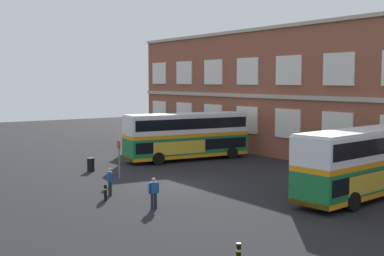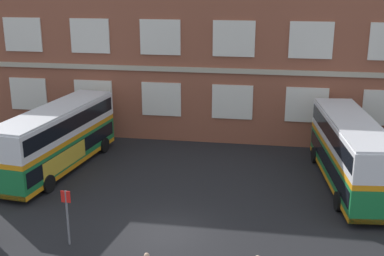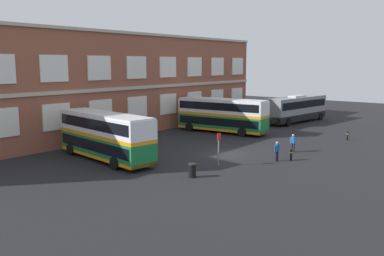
{
  "view_description": "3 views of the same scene",
  "coord_description": "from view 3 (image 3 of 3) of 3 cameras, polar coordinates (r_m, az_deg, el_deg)",
  "views": [
    {
      "loc": [
        27.75,
        -18.06,
        6.86
      ],
      "look_at": [
        -0.99,
        2.13,
        3.63
      ],
      "focal_mm": 47.79,
      "sensor_mm": 36.0,
      "label": 1
    },
    {
      "loc": [
        4.72,
        -21.11,
        11.91
      ],
      "look_at": [
        0.64,
        3.43,
        4.32
      ],
      "focal_mm": 46.35,
      "sensor_mm": 36.0,
      "label": 2
    },
    {
      "loc": [
        -30.94,
        -20.55,
        8.29
      ],
      "look_at": [
        -1.87,
        2.84,
        2.37
      ],
      "focal_mm": 38.45,
      "sensor_mm": 36.0,
      "label": 3
    }
  ],
  "objects": [
    {
      "name": "ground_plane",
      "position": [
        39.17,
        2.68,
        -3.22
      ],
      "size": [
        120.0,
        120.0,
        0.0
      ],
      "primitive_type": "plane",
      "color": "black"
    },
    {
      "name": "double_decker_near",
      "position": [
        35.94,
        -11.93,
        -1.02
      ],
      "size": [
        3.94,
        11.24,
        4.07
      ],
      "color": "#197038",
      "rests_on": "ground"
    },
    {
      "name": "brick_terminal_building",
      "position": [
        48.99,
        -13.18,
        5.78
      ],
      "size": [
        52.98,
        8.19,
        11.74
      ],
      "color": "brown",
      "rests_on": "ground"
    },
    {
      "name": "station_litter_bin",
      "position": [
        30.2,
        0.03,
        -5.9
      ],
      "size": [
        0.6,
        0.6,
        1.03
      ],
      "color": "black",
      "rests_on": "ground"
    },
    {
      "name": "double_decker_middle",
      "position": [
        49.36,
        4.21,
        1.84
      ],
      "size": [
        3.75,
        11.21,
        4.07
      ],
      "color": "#197038",
      "rests_on": "ground"
    },
    {
      "name": "touring_coach",
      "position": [
        59.63,
        14.31,
        2.59
      ],
      "size": [
        12.21,
        3.91,
        3.8
      ],
      "color": "gray",
      "rests_on": "ground"
    },
    {
      "name": "second_passenger",
      "position": [
        39.68,
        13.83,
        -1.94
      ],
      "size": [
        0.26,
        0.64,
        1.7
      ],
      "color": "black",
      "rests_on": "ground"
    },
    {
      "name": "safety_bollard_east",
      "position": [
        47.67,
        20.77,
        -0.99
      ],
      "size": [
        0.19,
        0.19,
        0.95
      ],
      "color": "black",
      "rests_on": "ground"
    },
    {
      "name": "bus_stand_flag",
      "position": [
        33.25,
        3.72,
        -2.55
      ],
      "size": [
        0.44,
        0.1,
        2.7
      ],
      "color": "slate",
      "rests_on": "ground"
    },
    {
      "name": "waiting_passenger",
      "position": [
        35.7,
        11.69,
        -3.07
      ],
      "size": [
        0.64,
        0.31,
        1.7
      ],
      "color": "black",
      "rests_on": "ground"
    },
    {
      "name": "safety_bollard_west",
      "position": [
        36.4,
        13.59,
        -3.61
      ],
      "size": [
        0.19,
        0.19,
        0.95
      ],
      "color": "black",
      "rests_on": "ground"
    }
  ]
}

